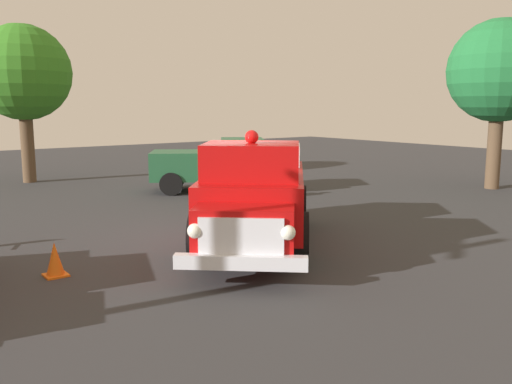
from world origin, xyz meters
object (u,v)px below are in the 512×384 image
oak_tree_right (23,73)px  vintage_fire_truck (255,191)px  spectator_standing (224,172)px  traffic_cone (55,260)px  parked_pickup (218,164)px  oak_tree_left (500,72)px

oak_tree_right → vintage_fire_truck: bearing=6.0°
spectator_standing → traffic_cone: 8.10m
parked_pickup → spectator_standing: (2.10, -1.11, -0.02)m
vintage_fire_truck → parked_pickup: vintage_fire_truck is taller
spectator_standing → traffic_cone: bearing=-55.8°
oak_tree_left → oak_tree_right: size_ratio=0.99×
oak_tree_right → traffic_cone: 14.05m
vintage_fire_truck → parked_pickup: (-6.94, 3.47, -0.21)m
vintage_fire_truck → oak_tree_left: oak_tree_left is taller
vintage_fire_truck → parked_pickup: size_ratio=1.18×
spectator_standing → oak_tree_left: 10.81m
oak_tree_left → oak_tree_right: oak_tree_right is taller
parked_pickup → traffic_cone: parked_pickup is taller
spectator_standing → vintage_fire_truck: bearing=-26.0°
oak_tree_left → traffic_cone: size_ratio=9.75×
parked_pickup → oak_tree_left: oak_tree_left is taller
parked_pickup → oak_tree_right: oak_tree_right is taller
vintage_fire_truck → oak_tree_right: 13.88m
oak_tree_right → oak_tree_left: bearing=47.9°
spectator_standing → oak_tree_left: oak_tree_left is taller
parked_pickup → spectator_standing: size_ratio=2.99×
parked_pickup → traffic_cone: (6.64, -7.79, -0.68)m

